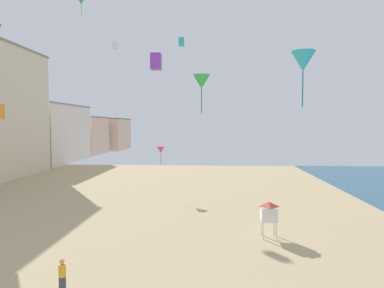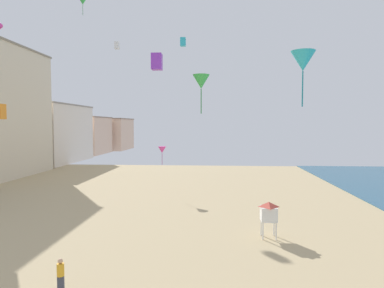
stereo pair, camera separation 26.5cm
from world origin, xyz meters
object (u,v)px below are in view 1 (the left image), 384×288
(kite_magenta_delta, at_px, (161,150))
(kite_cyan_box, at_px, (181,42))
(kite_green_delta_2, at_px, (202,82))
(kite_cyan_delta_2, at_px, (303,61))
(lifeguard_stand, at_px, (269,212))
(kite_white_box, at_px, (115,45))
(kite_purple_box, at_px, (156,62))
(kite_flyer, at_px, (62,274))
(kite_green_delta, at_px, (81,1))

(kite_magenta_delta, bearing_deg, kite_cyan_box, 72.99)
(kite_green_delta_2, height_order, kite_cyan_delta_2, kite_cyan_delta_2)
(lifeguard_stand, height_order, kite_green_delta_2, kite_green_delta_2)
(kite_white_box, bearing_deg, lifeguard_stand, -52.41)
(kite_cyan_box, distance_m, kite_purple_box, 13.50)
(kite_magenta_delta, bearing_deg, kite_white_box, 133.78)
(lifeguard_stand, distance_m, kite_white_box, 32.82)
(kite_cyan_box, xyz_separation_m, kite_purple_box, (-1.27, -12.56, -4.79))
(kite_flyer, distance_m, lifeguard_stand, 14.08)
(lifeguard_stand, bearing_deg, kite_white_box, 119.50)
(lifeguard_stand, height_order, kite_purple_box, kite_purple_box)
(kite_cyan_box, distance_m, kite_magenta_delta, 14.95)
(kite_cyan_box, distance_m, kite_cyan_delta_2, 24.68)
(kite_cyan_delta_2, bearing_deg, kite_green_delta_2, -179.97)
(kite_magenta_delta, bearing_deg, kite_green_delta, -167.16)
(kite_magenta_delta, height_order, kite_purple_box, kite_purple_box)
(kite_white_box, xyz_separation_m, kite_cyan_delta_2, (19.13, -23.22, -6.60))
(lifeguard_stand, bearing_deg, kite_green_delta, 136.70)
(kite_white_box, distance_m, kite_green_delta, 9.89)
(kite_green_delta_2, relative_size, kite_purple_box, 1.72)
(kite_cyan_delta_2, bearing_deg, kite_green_delta, 145.70)
(kite_white_box, xyz_separation_m, kite_purple_box, (7.89, -14.17, -4.85))
(kite_cyan_box, bearing_deg, kite_green_delta_2, -81.35)
(kite_magenta_delta, xyz_separation_m, kite_cyan_delta_2, (11.81, -15.58, 7.02))
(kite_flyer, distance_m, kite_cyan_delta_2, 18.83)
(lifeguard_stand, distance_m, kite_purple_box, 17.23)
(kite_flyer, height_order, kite_cyan_box, kite_cyan_box)
(kite_green_delta, bearing_deg, kite_white_box, 84.33)
(kite_flyer, height_order, kite_green_delta, kite_green_delta)
(kite_cyan_delta_2, bearing_deg, kite_purple_box, 141.15)
(kite_white_box, bearing_deg, kite_cyan_delta_2, -50.52)
(kite_cyan_box, height_order, kite_green_delta_2, kite_cyan_box)
(kite_white_box, xyz_separation_m, kite_green_delta_2, (12.45, -23.22, -7.88))
(lifeguard_stand, height_order, kite_cyan_box, kite_cyan_box)
(kite_white_box, distance_m, kite_cyan_delta_2, 30.80)
(lifeguard_stand, xyz_separation_m, kite_magenta_delta, (-9.86, 14.67, 3.25))
(kite_cyan_box, bearing_deg, kite_white_box, 170.04)
(kite_white_box, bearing_deg, kite_green_delta, -95.67)
(kite_green_delta, distance_m, kite_green_delta_2, 21.79)
(lifeguard_stand, xyz_separation_m, kite_cyan_box, (-8.01, 20.70, 16.80))
(kite_flyer, xyz_separation_m, kite_white_box, (-6.14, 31.01, 17.79))
(lifeguard_stand, distance_m, kite_cyan_delta_2, 10.50)
(lifeguard_stand, distance_m, kite_green_delta_2, 10.20)
(kite_cyan_box, distance_m, kite_green_delta_2, 23.22)
(kite_white_box, distance_m, kite_purple_box, 16.93)
(kite_magenta_delta, xyz_separation_m, kite_green_delta_2, (5.13, -15.58, 5.74))
(kite_cyan_box, height_order, kite_purple_box, kite_cyan_box)
(kite_green_delta_2, relative_size, kite_cyan_delta_2, 0.72)
(kite_green_delta_2, distance_m, kite_cyan_delta_2, 6.80)
(lifeguard_stand, xyz_separation_m, kite_cyan_delta_2, (1.95, -0.91, 10.27))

